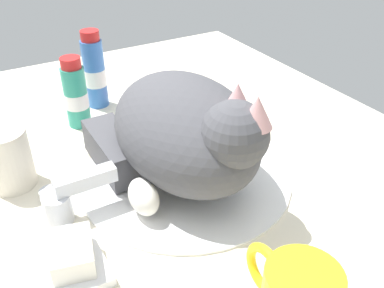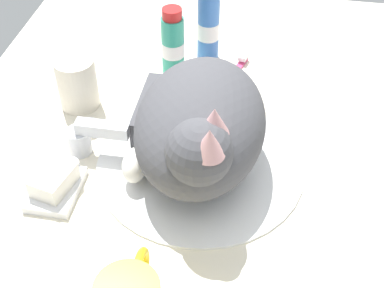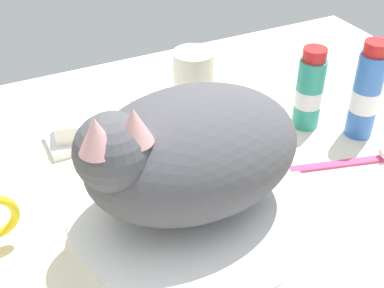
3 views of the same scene
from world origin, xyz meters
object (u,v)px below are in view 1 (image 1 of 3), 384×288
Objects in this scene: faucet at (66,202)px; rinse_cup at (7,159)px; soap_bar at (72,253)px; cat at (185,132)px; mouthwash_bottle at (95,72)px; toothbrush at (136,108)px; toothpaste_bottle at (76,95)px.

faucet is 12.13cm from rinse_cup.
rinse_cup is 20.02cm from soap_bar.
cat reaches higher than mouthwash_bottle.
rinse_cup is 27.03cm from toothbrush.
rinse_cup is at bearing 131.57° from toothpaste_bottle.
soap_bar is 40.71cm from mouthwash_bottle.
cat is 4.41× the size of soap_bar.
mouthwash_bottle is (17.54, -18.89, 2.44)cm from rinse_cup.
toothpaste_bottle is at bearing -20.75° from faucet.
cat is at bearing -174.38° from mouthwash_bottle.
soap_bar is 0.42× the size of toothbrush.
mouthwash_bottle reaches higher than toothbrush.
rinse_cup is 0.58× the size of toothbrush.
faucet is 8.89cm from soap_bar.
mouthwash_bottle is at bearing -47.11° from rinse_cup.
mouthwash_bottle reaches higher than faucet.
toothbrush is at bearing -40.59° from faucet.
rinse_cup is at bearing 23.56° from faucet.
toothbrush is (31.27, -21.12, -2.06)cm from soap_bar.
rinse_cup is at bearing 8.68° from soap_bar.
soap_bar is 33.53cm from toothpaste_bottle.
mouthwash_bottle is (29.24, 2.88, -1.39)cm from cat.
toothpaste_bottle is 0.86× the size of mouthwash_bottle.
soap_bar is 0.50× the size of toothpaste_bottle.
toothpaste_bottle is 0.83× the size of toothbrush.
toothpaste_bottle is at bearing -48.43° from rinse_cup.
faucet reaches higher than soap_bar.
faucet is 17.87cm from cat.
mouthwash_bottle is at bearing -23.08° from soap_bar.
toothpaste_bottle is (31.69, -10.49, 3.19)cm from soap_bar.
cat is 29.42cm from mouthwash_bottle.
mouthwash_bottle reaches higher than soap_bar.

